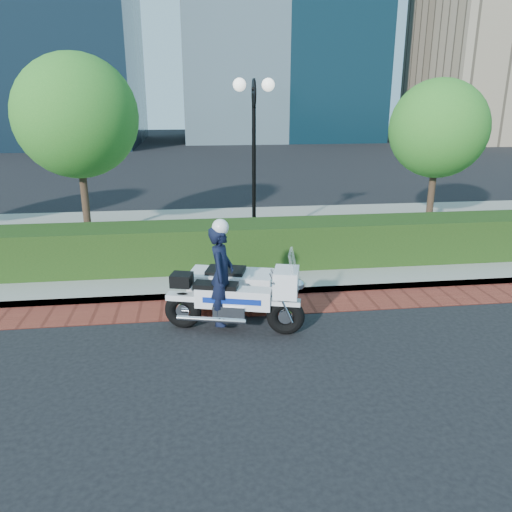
{
  "coord_description": "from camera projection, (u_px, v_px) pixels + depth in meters",
  "views": [
    {
      "loc": [
        -0.57,
        -7.45,
        3.89
      ],
      "look_at": [
        0.59,
        1.59,
        1.0
      ],
      "focal_mm": 35.0,
      "sensor_mm": 36.0,
      "label": 1
    }
  ],
  "objects": [
    {
      "name": "ground",
      "position": [
        233.0,
        343.0,
        8.29
      ],
      "size": [
        120.0,
        120.0,
        0.0
      ],
      "primitive_type": "plane",
      "color": "black",
      "rests_on": "ground"
    },
    {
      "name": "brick_strip",
      "position": [
        227.0,
        307.0,
        9.71
      ],
      "size": [
        60.0,
        1.0,
        0.01
      ],
      "primitive_type": "cube",
      "color": "maroon",
      "rests_on": "ground"
    },
    {
      "name": "sidewalk",
      "position": [
        215.0,
        241.0,
        13.94
      ],
      "size": [
        60.0,
        8.0,
        0.15
      ],
      "primitive_type": "cube",
      "color": "gray",
      "rests_on": "ground"
    },
    {
      "name": "hedge_main",
      "position": [
        220.0,
        245.0,
        11.5
      ],
      "size": [
        18.0,
        1.2,
        1.0
      ],
      "primitive_type": "cube",
      "color": "black",
      "rests_on": "sidewalk"
    },
    {
      "name": "lamppost",
      "position": [
        254.0,
        137.0,
        12.43
      ],
      "size": [
        1.02,
        0.7,
        4.21
      ],
      "color": "black",
      "rests_on": "sidewalk"
    },
    {
      "name": "tree_b",
      "position": [
        76.0,
        116.0,
        12.97
      ],
      "size": [
        3.2,
        3.2,
        4.89
      ],
      "color": "#332319",
      "rests_on": "sidewalk"
    },
    {
      "name": "tree_c",
      "position": [
        438.0,
        129.0,
        14.3
      ],
      "size": [
        2.8,
        2.8,
        4.3
      ],
      "color": "#332319",
      "rests_on": "sidewalk"
    },
    {
      "name": "police_motorcycle",
      "position": [
        231.0,
        287.0,
        8.88
      ],
      "size": [
        2.43,
        2.07,
        2.0
      ],
      "rotation": [
        0.0,
        0.0,
        -0.27
      ],
      "color": "black",
      "rests_on": "ground"
    }
  ]
}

